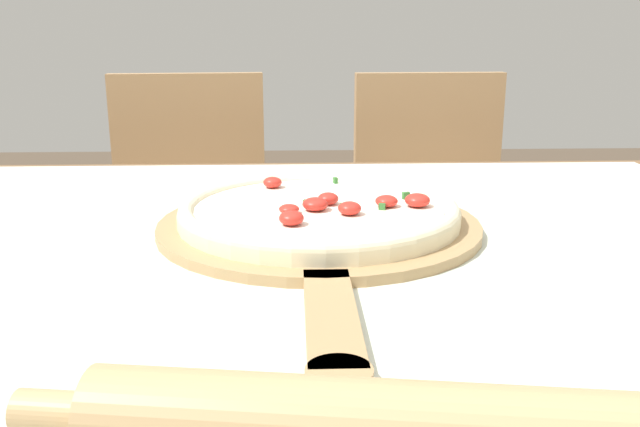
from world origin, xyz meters
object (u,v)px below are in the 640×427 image
pizza (319,211)px  chair_right (433,228)px  pizza_peel (320,230)px  chair_left (191,230)px

pizza → chair_right: (0.32, 0.81, -0.27)m
pizza_peel → pizza: bearing=88.7°
pizza → chair_left: size_ratio=0.39×
chair_left → pizza_peel: bearing=-76.4°
pizza_peel → chair_left: (-0.29, 0.83, -0.25)m
pizza_peel → pizza: pizza is taller
pizza_peel → chair_right: chair_right is taller
pizza → chair_right: bearing=68.5°
pizza_peel → chair_right: bearing=69.0°
pizza → chair_right: chair_right is taller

